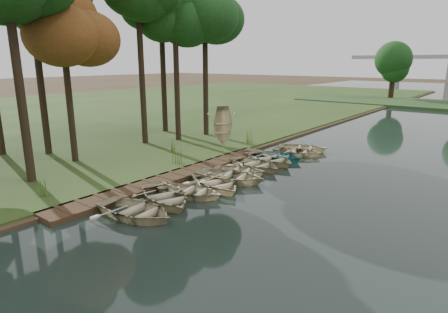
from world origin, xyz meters
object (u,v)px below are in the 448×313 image
Objects in this scene: rowboat_2 at (190,190)px; boardwalk at (178,176)px; stored_rowboat at (222,142)px; rowboat_0 at (135,208)px; rowboat_1 at (165,194)px.

boardwalk is at bearing 43.36° from rowboat_2.
stored_rowboat is at bearing 17.31° from rowboat_2.
boardwalk is 3.27m from rowboat_2.
stored_rowboat reaches higher than boardwalk.
rowboat_2 is (0.10, 3.36, -0.05)m from rowboat_0.
rowboat_2 reaches higher than boardwalk.
rowboat_2 is at bearing 6.58° from rowboat_1.
boardwalk is 5.82m from rowboat_0.
rowboat_2 is at bearing -7.53° from rowboat_0.
rowboat_1 is at bearing 1.70° from rowboat_0.
rowboat_2 is at bearing -34.18° from boardwalk.
rowboat_0 is at bearing 165.91° from rowboat_2.
rowboat_0 reaches higher than boardwalk.
stored_rowboat is at bearing 16.35° from rowboat_0.
rowboat_1 reaches higher than boardwalk.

